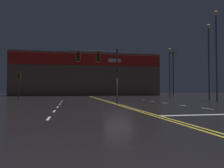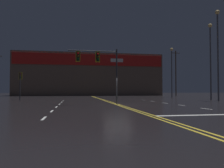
% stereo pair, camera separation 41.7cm
% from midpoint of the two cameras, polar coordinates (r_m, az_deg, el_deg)
% --- Properties ---
extents(ground_plane, '(200.00, 200.00, 0.00)m').
position_cam_midpoint_polar(ground_plane, '(20.11, 2.16, -5.43)').
color(ground_plane, black).
extents(road_markings, '(15.89, 60.00, 0.01)m').
position_cam_midpoint_polar(road_markings, '(18.62, 6.55, -5.71)').
color(road_markings, gold).
rests_on(road_markings, ground).
extents(traffic_signal_median, '(4.67, 0.36, 5.28)m').
position_cam_midpoint_polar(traffic_signal_median, '(20.74, -3.39, 5.84)').
color(traffic_signal_median, '#38383D').
rests_on(traffic_signal_median, ground).
extents(traffic_signal_corner_northwest, '(0.42, 0.36, 3.80)m').
position_cam_midpoint_polar(traffic_signal_corner_northwest, '(31.95, -22.49, 1.08)').
color(traffic_signal_corner_northwest, '#38383D').
rests_on(traffic_signal_corner_northwest, ground).
extents(streetlight_near_right, '(0.56, 0.56, 11.60)m').
position_cam_midpoint_polar(streetlight_near_right, '(31.36, 26.26, 9.29)').
color(streetlight_near_right, '#59595E').
rests_on(streetlight_near_right, ground).
extents(streetlight_far_left, '(0.56, 0.56, 9.49)m').
position_cam_midpoint_polar(streetlight_far_left, '(43.47, 15.59, 4.62)').
color(streetlight_far_left, '#59595E').
rests_on(streetlight_far_left, ground).
extents(streetlight_far_right, '(0.56, 0.56, 10.85)m').
position_cam_midpoint_polar(streetlight_far_right, '(34.38, 24.64, 7.63)').
color(streetlight_far_right, '#59595E').
rests_on(streetlight_far_right, ground).
extents(building_backdrop, '(37.72, 10.23, 10.85)m').
position_cam_midpoint_polar(building_backdrop, '(59.39, -5.75, 2.29)').
color(building_backdrop, brown).
rests_on(building_backdrop, ground).
extents(utility_pole_row, '(45.07, 0.26, 11.56)m').
position_cam_midpoint_polar(utility_pole_row, '(52.77, -2.90, 2.88)').
color(utility_pole_row, '#4C3828').
rests_on(utility_pole_row, ground).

